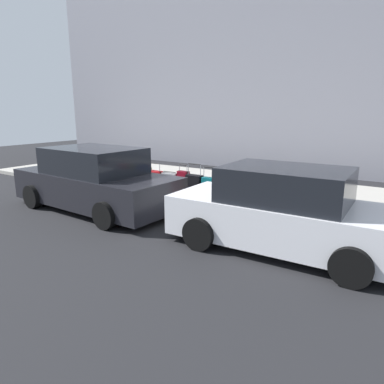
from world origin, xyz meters
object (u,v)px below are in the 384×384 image
at_px(suitcase_maroon_1, 298,203).
at_px(suitcase_silver_2, 277,196).
at_px(suitcase_black_7, 194,187).
at_px(fire_hydrant, 128,176).
at_px(suitcase_red_10, 156,181).
at_px(suitcase_navy_5, 225,189).
at_px(suitcase_black_0, 319,202).
at_px(parked_car_charcoal_1, 95,181).
at_px(suitcase_olive_11, 144,179).
at_px(suitcase_teal_6, 209,189).
at_px(suitcase_maroon_8, 183,183).
at_px(suitcase_olive_4, 243,191).
at_px(suitcase_silver_9, 170,183).
at_px(bollard_post, 111,174).
at_px(parked_car_white_0, 284,212).
at_px(suitcase_red_3, 258,194).

distance_m(suitcase_maroon_1, suitcase_silver_2, 0.54).
height_order(suitcase_black_7, fire_hydrant, suitcase_black_7).
bearing_deg(suitcase_red_10, suitcase_navy_5, -179.12).
xyz_separation_m(suitcase_black_0, parked_car_charcoal_1, (5.31, 2.10, 0.28)).
distance_m(suitcase_silver_2, suitcase_olive_11, 4.32).
relative_size(suitcase_teal_6, suitcase_maroon_8, 1.03).
relative_size(suitcase_black_7, fire_hydrant, 1.43).
distance_m(suitcase_olive_4, suitcase_silver_9, 2.39).
bearing_deg(suitcase_black_7, suitcase_red_10, -0.20).
distance_m(suitcase_black_0, suitcase_olive_11, 5.33).
bearing_deg(suitcase_teal_6, suitcase_maroon_8, -6.24).
relative_size(suitcase_maroon_1, suitcase_olive_4, 0.75).
distance_m(suitcase_silver_2, suitcase_red_10, 3.84).
height_order(suitcase_black_7, suitcase_olive_11, suitcase_black_7).
bearing_deg(bollard_post, suitcase_black_0, -178.32).
bearing_deg(suitcase_maroon_1, parked_car_white_0, 98.67).
bearing_deg(suitcase_black_0, suitcase_maroon_8, 0.18).
height_order(suitcase_teal_6, suitcase_red_10, suitcase_teal_6).
bearing_deg(bollard_post, suitcase_silver_2, -178.63).
distance_m(suitcase_navy_5, suitcase_silver_9, 1.90).
bearing_deg(suitcase_olive_11, suitcase_red_3, -179.36).
bearing_deg(suitcase_black_7, suitcase_maroon_8, -13.10).
height_order(suitcase_red_3, fire_hydrant, suitcase_red_3).
distance_m(parked_car_white_0, parked_car_charcoal_1, 5.15).
xyz_separation_m(suitcase_silver_2, suitcase_maroon_8, (2.88, -0.05, 0.00)).
relative_size(bollard_post, parked_car_white_0, 0.19).
bearing_deg(suitcase_black_7, suitcase_maroon_1, -178.27).
height_order(suitcase_navy_5, fire_hydrant, suitcase_navy_5).
relative_size(suitcase_black_0, suitcase_silver_2, 0.76).
height_order(suitcase_navy_5, suitcase_maroon_8, suitcase_maroon_8).
height_order(suitcase_red_3, parked_car_charcoal_1, parked_car_charcoal_1).
distance_m(suitcase_black_7, fire_hydrant, 2.65).
bearing_deg(fire_hydrant, suitcase_silver_9, 179.65).
bearing_deg(suitcase_black_0, parked_car_charcoal_1, 21.58).
xyz_separation_m(suitcase_maroon_8, suitcase_red_10, (0.96, 0.10, -0.03)).
distance_m(suitcase_maroon_1, parked_car_white_0, 2.12).
relative_size(suitcase_maroon_1, parked_car_white_0, 0.17).
distance_m(suitcase_silver_9, suitcase_red_10, 0.50).
xyz_separation_m(suitcase_teal_6, parked_car_white_0, (-2.77, 1.98, 0.28)).
distance_m(suitcase_navy_5, fire_hydrant, 3.62).
height_order(suitcase_silver_2, parked_car_charcoal_1, parked_car_charcoal_1).
bearing_deg(fire_hydrant, suitcase_navy_5, 179.52).
relative_size(suitcase_red_3, suitcase_olive_4, 1.05).
height_order(suitcase_red_3, suitcase_olive_11, suitcase_red_3).
bearing_deg(suitcase_red_3, suitcase_navy_5, 1.76).
height_order(suitcase_silver_9, suitcase_red_10, suitcase_red_10).
bearing_deg(suitcase_red_3, suitcase_olive_4, -3.32).
xyz_separation_m(suitcase_red_3, suitcase_silver_9, (2.85, 0.01, -0.05)).
xyz_separation_m(fire_hydrant, parked_car_white_0, (-5.91, 2.05, 0.24)).
bearing_deg(suitcase_maroon_8, suitcase_maroon_1, 179.69).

